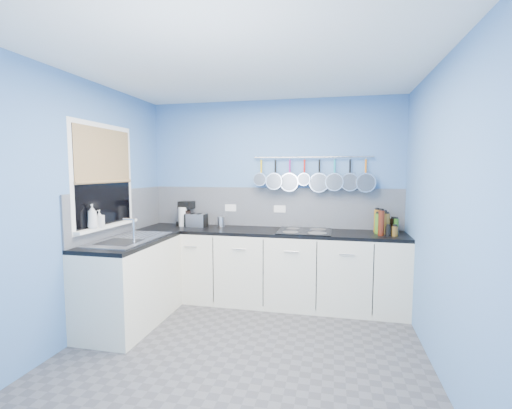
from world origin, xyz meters
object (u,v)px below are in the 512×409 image
at_px(soap_bottle_a, 92,216).
at_px(toaster, 196,220).
at_px(paper_towel, 183,217).
at_px(hob, 305,231).
at_px(coffee_maker, 186,213).
at_px(canister, 221,222).
at_px(soap_bottle_b, 99,218).

relative_size(soap_bottle_a, toaster, 0.94).
relative_size(paper_towel, hob, 0.39).
bearing_deg(coffee_maker, canister, 6.64).
relative_size(soap_bottle_a, hob, 0.39).
xyz_separation_m(paper_towel, toaster, (0.19, -0.00, -0.04)).
height_order(toaster, hob, toaster).
bearing_deg(soap_bottle_b, soap_bottle_a, -90.00).
bearing_deg(soap_bottle_b, paper_towel, 70.91).
bearing_deg(canister, paper_towel, -173.09).
xyz_separation_m(soap_bottle_b, toaster, (0.58, 1.13, -0.15)).
distance_m(coffee_maker, canister, 0.49).
distance_m(soap_bottle_b, coffee_maker, 1.27).
bearing_deg(paper_towel, coffee_maker, 70.22).
distance_m(soap_bottle_b, paper_towel, 1.21).
bearing_deg(paper_towel, hob, -3.75).
xyz_separation_m(coffee_maker, canister, (0.48, 0.00, -0.09)).
xyz_separation_m(soap_bottle_a, paper_towel, (0.39, 1.24, -0.15)).
distance_m(coffee_maker, hob, 1.57).
xyz_separation_m(soap_bottle_b, paper_towel, (0.39, 1.14, -0.11)).
height_order(paper_towel, hob, paper_towel).
height_order(paper_towel, toaster, paper_towel).
relative_size(coffee_maker, hob, 0.51).
xyz_separation_m(paper_towel, hob, (1.58, -0.10, -0.12)).
bearing_deg(paper_towel, soap_bottle_a, -107.59).
height_order(paper_towel, canister, paper_towel).
distance_m(soap_bottle_a, toaster, 1.38).
distance_m(soap_bottle_b, canister, 1.50).
xyz_separation_m(paper_towel, canister, (0.50, 0.06, -0.06)).
height_order(coffee_maker, hob, coffee_maker).
distance_m(soap_bottle_a, soap_bottle_b, 0.11).
relative_size(soap_bottle_b, canister, 1.34).
bearing_deg(soap_bottle_a, paper_towel, 72.41).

